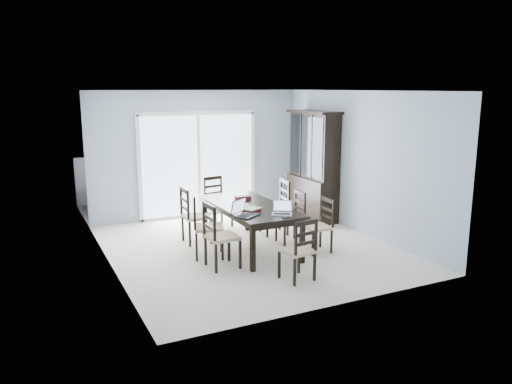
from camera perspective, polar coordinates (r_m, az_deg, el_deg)
floor at (r=8.45m, az=-0.74°, el=-6.43°), size 5.00×5.00×0.00m
ceiling at (r=8.02m, az=-0.79°, el=11.49°), size 5.00×5.00×0.00m
back_wall at (r=10.43m, az=-6.64°, el=4.34°), size 4.50×0.02×2.60m
wall_left at (r=7.48m, az=-16.57°, el=0.95°), size 0.02×5.00×2.60m
wall_right at (r=9.31m, az=11.90°, el=3.26°), size 0.02×5.00×2.60m
balcony at (r=11.61m, az=-8.12°, el=-1.71°), size 4.50×2.00×0.10m
railing at (r=12.42m, az=-9.63°, el=1.96°), size 4.50×0.06×1.10m
dining_table at (r=8.26m, az=-0.75°, el=-1.99°), size 1.00×2.20×0.75m
china_hutch at (r=10.22m, az=6.55°, el=2.89°), size 0.50×1.38×2.20m
sliding_door at (r=10.44m, az=-6.57°, el=3.16°), size 2.52×0.05×2.18m
chair_left_near at (r=7.39m, az=-4.57°, el=-4.21°), size 0.46×0.45×1.15m
chair_left_mid at (r=7.90m, az=-6.17°, el=-3.06°), size 0.58×0.57×1.19m
chair_left_far at (r=8.64m, az=-7.46°, el=-1.99°), size 0.44×0.43×1.13m
chair_right_near at (r=8.23m, az=7.54°, el=-3.10°), size 0.41×0.40×1.03m
chair_right_mid at (r=8.65m, az=4.43°, el=-2.23°), size 0.43×0.42×1.04m
chair_right_far at (r=9.16m, az=2.64°, el=-0.99°), size 0.50×0.49×1.16m
chair_end_near at (r=6.91m, az=5.20°, el=-5.90°), size 0.44×0.45×1.04m
chair_end_far at (r=9.74m, az=-4.61°, el=-0.44°), size 0.48×0.49×1.10m
laptop_dark at (r=7.51m, az=-1.04°, el=-2.32°), size 0.45×0.42×0.25m
laptop_silver at (r=7.61m, az=2.99°, el=-2.23°), size 0.37×0.34×0.21m
book_stack at (r=7.84m, az=-0.50°, el=-2.01°), size 0.34×0.31×0.05m
cell_phone at (r=7.44m, az=3.48°, el=-2.92°), size 0.13×0.06×0.01m
game_box at (r=8.61m, az=-1.51°, el=-0.67°), size 0.28×0.15×0.07m
hot_tub at (r=11.33m, az=-10.34°, el=0.45°), size 1.86×1.69×0.89m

